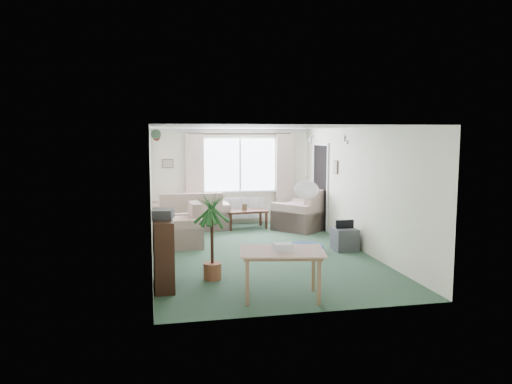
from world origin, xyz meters
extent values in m
plane|color=#2B4834|center=(0.00, 0.00, 0.00)|extent=(6.50, 6.50, 0.00)
cube|color=white|center=(0.20, 3.23, 1.50)|extent=(1.80, 0.03, 1.30)
cube|color=black|center=(0.20, 3.15, 2.27)|extent=(2.60, 0.03, 0.03)
cube|color=beige|center=(-0.95, 3.13, 1.27)|extent=(0.45, 0.08, 2.00)
cube|color=beige|center=(1.35, 3.13, 1.27)|extent=(0.45, 0.08, 2.00)
cube|color=white|center=(0.20, 3.19, 0.40)|extent=(1.20, 0.10, 0.55)
cube|color=black|center=(1.99, 2.20, 1.00)|extent=(0.03, 0.95, 2.00)
sphere|color=white|center=(0.20, -2.30, 1.48)|extent=(0.36, 0.36, 0.36)
cylinder|color=#196626|center=(-1.92, -2.30, 2.28)|extent=(1.60, 1.60, 0.12)
sphere|color=silver|center=(1.30, 0.90, 2.22)|extent=(0.20, 0.20, 0.20)
sphere|color=silver|center=(1.60, -0.30, 2.22)|extent=(0.20, 0.20, 0.20)
cube|color=brown|center=(-1.60, 3.23, 1.55)|extent=(0.28, 0.03, 0.22)
cube|color=brown|center=(1.98, 1.20, 1.55)|extent=(0.03, 0.24, 0.30)
cube|color=beige|center=(-1.10, 2.75, 0.45)|extent=(1.81, 0.96, 0.90)
cube|color=beige|center=(1.48, 2.13, 0.48)|extent=(1.47, 1.46, 0.96)
cube|color=beige|center=(-1.50, 0.95, 0.44)|extent=(0.99, 1.04, 0.88)
cube|color=black|center=(0.22, 2.54, 0.22)|extent=(1.04, 0.65, 0.44)
cube|color=brown|center=(0.17, 2.49, 0.52)|extent=(0.12, 0.05, 0.16)
cube|color=black|center=(-1.84, -1.78, 0.52)|extent=(0.30, 0.85, 1.04)
cube|color=#333338|center=(-1.83, -1.74, 1.11)|extent=(0.34, 0.40, 0.14)
cylinder|color=#24541C|center=(-1.08, -1.52, 0.71)|extent=(0.70, 0.70, 1.41)
cube|color=#976852|center=(-0.24, -2.60, 0.33)|extent=(1.18, 0.90, 0.66)
cube|color=white|center=(-0.23, -2.63, 0.72)|extent=(0.25, 0.19, 0.12)
cube|color=#303135|center=(1.70, -0.08, 0.22)|extent=(0.43, 0.48, 0.43)
cylinder|color=#22509C|center=(0.91, -0.09, 0.07)|extent=(0.76, 0.76, 0.13)
camera|label=1|loc=(-1.97, -9.15, 2.30)|focal=35.00mm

